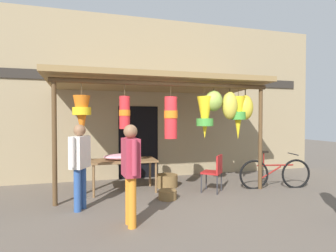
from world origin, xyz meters
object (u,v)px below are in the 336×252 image
wicker_basket_by_table (167,181)px  folding_chair (215,170)px  parked_bicycle (275,174)px  vendor_in_orange (131,167)px  flower_heap_on_table (122,157)px  customer_foreground (80,160)px  display_table (124,163)px  wicker_basket_spare (168,195)px

wicker_basket_by_table → folding_chair: bearing=-40.6°
parked_bicycle → vendor_in_orange: bearing=-159.8°
flower_heap_on_table → customer_foreground: size_ratio=0.51×
folding_chair → customer_foreground: 2.93m
flower_heap_on_table → wicker_basket_by_table: flower_heap_on_table is taller
display_table → vendor_in_orange: 2.05m
parked_bicycle → customer_foreground: size_ratio=1.12×
display_table → folding_chair: bearing=-17.8°
wicker_basket_by_table → wicker_basket_spare: wicker_basket_by_table is taller
wicker_basket_by_table → vendor_in_orange: vendor_in_orange is taller
folding_chair → wicker_basket_by_table: 1.24m
flower_heap_on_table → folding_chair: (1.99, -0.68, -0.29)m
flower_heap_on_table → wicker_basket_spare: flower_heap_on_table is taller
customer_foreground → flower_heap_on_table: bearing=51.5°
wicker_basket_by_table → wicker_basket_spare: 1.03m
wicker_basket_spare → wicker_basket_by_table: bearing=75.0°
display_table → wicker_basket_by_table: size_ratio=2.74×
display_table → wicker_basket_spare: (0.78, -0.85, -0.56)m
folding_chair → customer_foreground: customer_foreground is taller
vendor_in_orange → customer_foreground: 1.25m
wicker_basket_spare → customer_foreground: bearing=-173.4°
display_table → flower_heap_on_table: 0.15m
flower_heap_on_table → wicker_basket_by_table: size_ratio=1.51×
display_table → wicker_basket_spare: size_ratio=3.84×
wicker_basket_by_table → customer_foreground: customer_foreground is taller
flower_heap_on_table → vendor_in_orange: bearing=-92.9°
folding_chair → customer_foreground: (-2.87, -0.42, 0.40)m
wicker_basket_spare → parked_bicycle: size_ratio=0.22×
wicker_basket_spare → customer_foreground: customer_foreground is taller
display_table → vendor_in_orange: bearing=-94.1°
display_table → folding_chair: size_ratio=1.71×
flower_heap_on_table → vendor_in_orange: (-0.10, -2.09, 0.13)m
folding_chair → parked_bicycle: size_ratio=0.49×
folding_chair → parked_bicycle: (1.53, -0.07, -0.16)m
flower_heap_on_table → wicker_basket_spare: (0.82, -0.91, -0.70)m
folding_chair → flower_heap_on_table: bearing=161.0°
wicker_basket_by_table → parked_bicycle: (2.43, -0.84, 0.20)m
display_table → parked_bicycle: 3.57m
wicker_basket_spare → parked_bicycle: 2.72m
wicker_basket_by_table → parked_bicycle: size_ratio=0.30×
vendor_in_orange → flower_heap_on_table: bearing=87.1°
wicker_basket_by_table → vendor_in_orange: bearing=-118.8°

